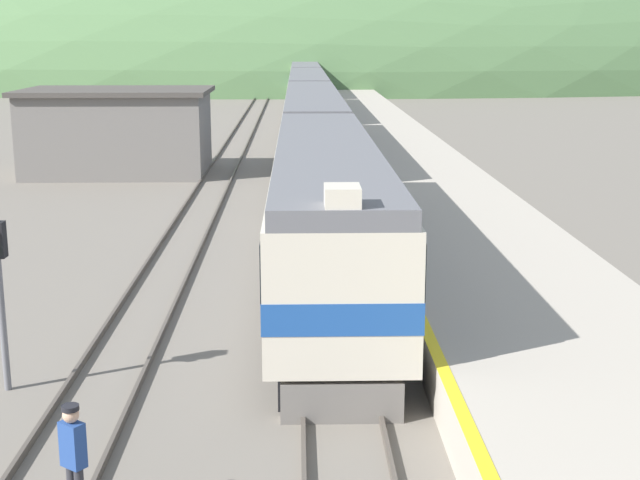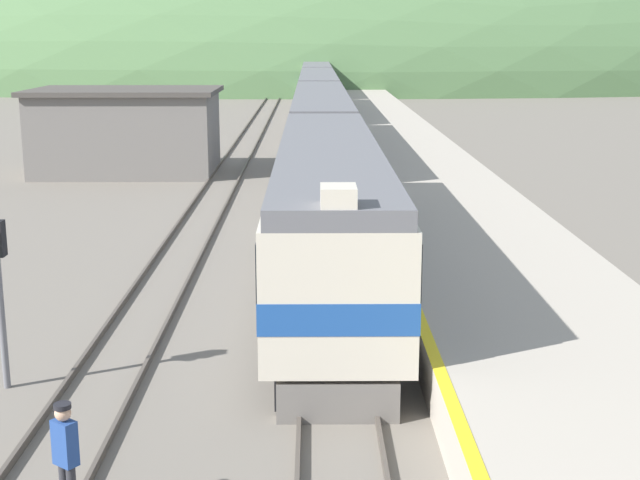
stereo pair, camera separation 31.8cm
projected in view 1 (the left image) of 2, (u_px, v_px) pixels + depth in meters
The scene contains 10 objects.
track_main at pixel (308, 126), 68.06m from camera, with size 1.52×180.00×0.16m.
track_siding at pixel (246, 126), 67.94m from camera, with size 1.52×180.00×0.16m.
platform at pixel (397, 155), 48.60m from camera, with size 5.77×140.00×1.03m.
distant_hills at pixel (303, 81), 134.08m from camera, with size 172.03×77.42×44.01m.
station_shed at pixel (118, 131), 45.00m from camera, with size 9.35×6.20×4.28m.
express_train_lead_car at pixel (326, 209), 24.93m from camera, with size 2.94×19.20×4.36m.
carriage_second at pixel (313, 128), 46.37m from camera, with size 2.93×22.62×4.00m.
carriage_third at pixel (308, 97), 69.25m from camera, with size 2.93×22.62×4.00m.
carriage_fourth at pixel (305, 81), 92.14m from camera, with size 2.93×22.62×4.00m.
track_worker at pixel (74, 455), 12.83m from camera, with size 0.42×0.39×1.83m.
Camera 1 is at (-0.78, 1.73, 6.99)m, focal length 50.00 mm.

